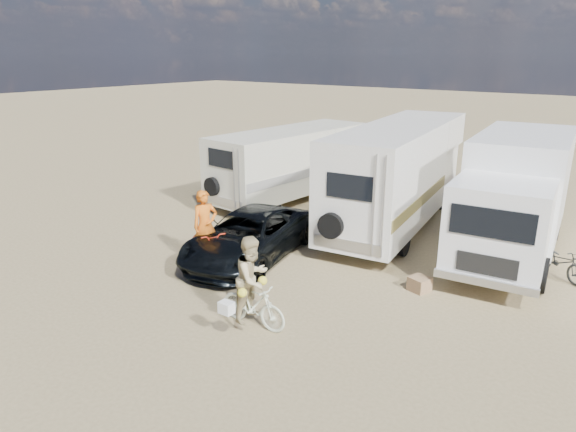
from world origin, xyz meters
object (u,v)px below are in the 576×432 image
Objects in this scene: box_truck at (514,199)px; bike_man at (206,247)px; rider_man at (206,231)px; rv_left at (290,165)px; rv_main at (398,176)px; bike_woman at (253,305)px; bike_parked at (560,261)px; crate at (420,284)px; rider_woman at (253,286)px; cooler at (361,247)px; dark_suv at (249,236)px.

box_truck reaches higher than bike_man.
rv_left is at bearing 39.50° from rider_man.
box_truck is (3.76, -0.58, 0.00)m from rv_main.
bike_woman is at bearing -97.39° from bike_man.
bike_man is 9.34m from bike_parked.
rv_main is 19.24× the size of crate.
rider_woman reaches higher than bike_woman.
bike_parked is at bearing -22.19° from rv_main.
rider_man is at bearing -136.75° from cooler.
rv_left is at bearing 29.41° from rider_woman.
rider_woman reaches higher than cooler.
bike_woman is at bearing -0.00° from rider_woman.
bike_man is (2.15, -6.77, -0.85)m from rv_left.
bike_parked is at bearing 17.10° from cooler.
box_truck is 4.33× the size of bike_parked.
rider_woman is (3.19, -1.79, 0.41)m from bike_man.
rv_left is at bearing 166.46° from box_truck.
cooler is (2.43, 2.14, -0.43)m from dark_suv.
rv_left is 3.61× the size of bike_man.
bike_man reaches higher than cooler.
box_truck is at bearing -26.20° from bike_woman.
bike_woman is at bearing -94.18° from rv_main.
bike_woman is at bearing -59.87° from dark_suv.
cooler is (3.09, 3.16, -0.72)m from rider_man.
dark_suv is 3.79m from bike_woman.
rider_man reaches higher than rider_woman.
box_truck is 8.18m from rider_woman.
bike_woman is 0.85× the size of rider_man.
bike_man is at bearing -160.10° from crate.
rv_main is 6.84m from rider_man.
dark_suv is 3.80m from rider_woman.
rv_main is 5.29m from crate.
crate is (-1.08, -3.72, -1.52)m from box_truck.
rv_left is at bearing 104.06° from dark_suv.
bike_woman reaches higher than crate.
cooler is 1.36× the size of crate.
rv_main is at bearing 94.87° from cooler.
rv_left reaches higher than rider_woman.
rider_man is (-3.19, 1.79, 0.47)m from bike_woman.
bike_woman reaches higher than bike_parked.
bike_woman is 3.69m from rider_man.
rv_left is at bearing 147.33° from crate.
box_truck is 8.62m from rider_man.
bike_man is at bearing -144.97° from box_truck.
rv_left is 1.00× the size of box_truck.
rider_woman reaches higher than crate.
rider_man reaches higher than crate.
rv_main is at bearing -1.44° from rider_man.
rider_man is 3.66m from rider_woman.
crate is (2.18, 3.73, -0.75)m from rider_woman.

